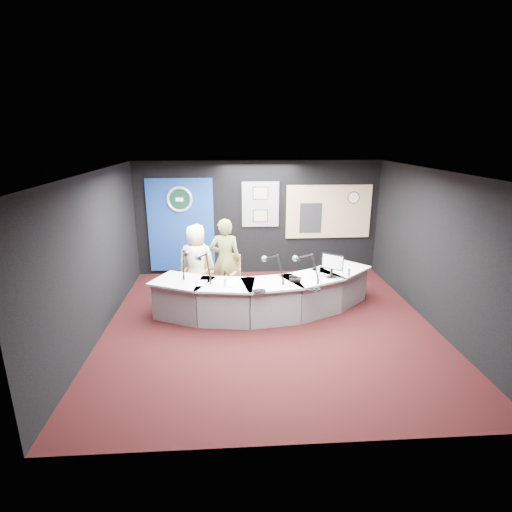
{
  "coord_description": "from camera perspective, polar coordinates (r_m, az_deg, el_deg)",
  "views": [
    {
      "loc": [
        -0.69,
        -6.69,
        3.41
      ],
      "look_at": [
        -0.2,
        0.8,
        1.1
      ],
      "focal_mm": 28.0,
      "sensor_mm": 36.0,
      "label": 1
    }
  ],
  "objects": [
    {
      "name": "ceiling",
      "position": [
        6.75,
        2.18,
        11.92
      ],
      "size": [
        6.0,
        6.0,
        0.02
      ],
      "primitive_type": "cube",
      "color": "silver",
      "rests_on": "ground"
    },
    {
      "name": "backdrop_panel",
      "position": [
        9.97,
        -10.65,
        4.29
      ],
      "size": [
        1.6,
        0.05,
        2.3
      ],
      "primitive_type": "cube",
      "color": "navy",
      "rests_on": "wall_back"
    },
    {
      "name": "person_man",
      "position": [
        8.57,
        -8.48,
        -0.77
      ],
      "size": [
        0.86,
        0.64,
        1.61
      ],
      "primitive_type": "imported",
      "rotation": [
        0.0,
        0.0,
        2.97
      ],
      "color": "#FFFACB",
      "rests_on": "ground"
    },
    {
      "name": "booth_glow",
      "position": [
        10.12,
        10.33,
        6.24
      ],
      "size": [
        2.0,
        0.02,
        1.2
      ],
      "primitive_type": "cube",
      "color": "beige",
      "rests_on": "booth_window_frame"
    },
    {
      "name": "wall_clock",
      "position": [
        10.21,
        13.76,
        8.11
      ],
      "size": [
        0.28,
        0.01,
        0.28
      ],
      "primitive_type": "cylinder",
      "rotation": [
        1.57,
        0.0,
        0.0
      ],
      "color": "white",
      "rests_on": "booth_window_frame"
    },
    {
      "name": "paper_stack",
      "position": [
        7.49,
        -7.98,
        -3.83
      ],
      "size": [
        0.27,
        0.34,
        0.0
      ],
      "primitive_type": "cube",
      "rotation": [
        0.0,
        0.0,
        -0.2
      ],
      "color": "white",
      "rests_on": "broadcast_desk"
    },
    {
      "name": "pinboard",
      "position": [
        9.83,
        0.63,
        7.38
      ],
      "size": [
        0.9,
        0.04,
        1.1
      ],
      "primitive_type": "cube",
      "color": "slate",
      "rests_on": "wall_back"
    },
    {
      "name": "framed_photo_lower",
      "position": [
        9.85,
        0.64,
        5.74
      ],
      "size": [
        0.34,
        0.02,
        0.27
      ],
      "primitive_type": "cube",
      "color": "gray",
      "rests_on": "pinboard"
    },
    {
      "name": "equipment_rack",
      "position": [
        10.04,
        7.81,
        5.39
      ],
      "size": [
        0.55,
        0.02,
        0.75
      ],
      "primitive_type": "cube",
      "color": "black",
      "rests_on": "booth_window_frame"
    },
    {
      "name": "draped_jacket",
      "position": [
        8.86,
        -8.97,
        -1.46
      ],
      "size": [
        0.51,
        0.26,
        0.7
      ],
      "primitive_type": "cube",
      "rotation": [
        0.0,
        0.0,
        -0.34
      ],
      "color": "#696459",
      "rests_on": "armchair_left"
    },
    {
      "name": "wall_right",
      "position": [
        7.9,
        24.26,
        0.83
      ],
      "size": [
        0.02,
        6.0,
        2.8
      ],
      "primitive_type": "cube",
      "color": "black",
      "rests_on": "ground"
    },
    {
      "name": "wall_back",
      "position": [
        9.92,
        0.32,
        5.41
      ],
      "size": [
        6.0,
        0.02,
        2.8
      ],
      "primitive_type": "cube",
      "color": "black",
      "rests_on": "ground"
    },
    {
      "name": "notepad",
      "position": [
        7.46,
        -3.88,
        -3.8
      ],
      "size": [
        0.32,
        0.37,
        0.0
      ],
      "primitive_type": "cube",
      "rotation": [
        0.0,
        0.0,
        -0.37
      ],
      "color": "white",
      "rests_on": "broadcast_desk"
    },
    {
      "name": "boom_mic_d",
      "position": [
        7.58,
        7.22,
        -1.16
      ],
      "size": [
        0.47,
        0.63,
        0.6
      ],
      "primitive_type": null,
      "color": "black",
      "rests_on": "broadcast_desk"
    },
    {
      "name": "boom_mic_a",
      "position": [
        7.89,
        -10.11,
        -0.56
      ],
      "size": [
        0.16,
        0.74,
        0.6
      ],
      "primitive_type": null,
      "color": "black",
      "rests_on": "broadcast_desk"
    },
    {
      "name": "ground",
      "position": [
        7.54,
        1.94,
        -9.79
      ],
      "size": [
        6.0,
        6.0,
        0.0
      ],
      "primitive_type": "plane",
      "color": "black",
      "rests_on": "ground"
    },
    {
      "name": "person_woman",
      "position": [
        8.36,
        -4.4,
        -0.55
      ],
      "size": [
        0.69,
        0.51,
        1.76
      ],
      "primitive_type": "imported",
      "rotation": [
        0.0,
        0.0,
        3.0
      ],
      "color": "brown",
      "rests_on": "ground"
    },
    {
      "name": "computer_monitor",
      "position": [
        7.74,
        10.84,
        -0.8
      ],
      "size": [
        0.35,
        0.27,
        0.29
      ],
      "primitive_type": "cube",
      "rotation": [
        0.0,
        0.0,
        -0.64
      ],
      "color": "black",
      "rests_on": "broadcast_desk"
    },
    {
      "name": "agency_seal",
      "position": [
        9.81,
        -10.89,
        7.95
      ],
      "size": [
        0.63,
        0.07,
        0.63
      ],
      "primitive_type": "torus",
      "rotation": [
        1.57,
        0.0,
        0.0
      ],
      "color": "silver",
      "rests_on": "backdrop_panel"
    },
    {
      "name": "headphones_near",
      "position": [
        7.15,
        8.29,
        -4.75
      ],
      "size": [
        0.19,
        0.19,
        0.03
      ],
      "primitive_type": "torus",
      "color": "black",
      "rests_on": "broadcast_desk"
    },
    {
      "name": "boom_mic_b",
      "position": [
        7.6,
        -7.46,
        -1.12
      ],
      "size": [
        0.38,
        0.68,
        0.6
      ],
      "primitive_type": null,
      "color": "black",
      "rests_on": "broadcast_desk"
    },
    {
      "name": "booth_window_frame",
      "position": [
        10.13,
        10.32,
        6.25
      ],
      "size": [
        2.12,
        0.06,
        1.32
      ],
      "primitive_type": "cube",
      "color": "tan",
      "rests_on": "wall_back"
    },
    {
      "name": "boom_mic_c",
      "position": [
        7.48,
        2.52,
        -1.29
      ],
      "size": [
        0.42,
        0.66,
        0.6
      ],
      "primitive_type": null,
      "color": "black",
      "rests_on": "broadcast_desk"
    },
    {
      "name": "wall_front",
      "position": [
        4.26,
        6.16,
        -11.15
      ],
      "size": [
        6.0,
        0.02,
        2.8
      ],
      "primitive_type": "cube",
      "color": "black",
      "rests_on": "ground"
    },
    {
      "name": "water_bottles",
      "position": [
        7.53,
        4.75,
        -2.9
      ],
      "size": [
        2.45,
        0.52,
        0.18
      ],
      "primitive_type": null,
      "color": "silver",
      "rests_on": "broadcast_desk"
    },
    {
      "name": "armchair_right",
      "position": [
        8.5,
        -4.33,
        -3.32
      ],
      "size": [
        0.68,
        0.68,
        0.9
      ],
      "primitive_type": null,
      "rotation": [
        0.0,
        0.0,
        -0.47
      ],
      "color": "tan",
      "rests_on": "ground"
    },
    {
      "name": "framed_photo_upper",
      "position": [
        9.76,
        0.65,
        8.97
      ],
      "size": [
        0.34,
        0.02,
        0.27
      ],
      "primitive_type": "cube",
      "color": "gray",
      "rests_on": "pinboard"
    },
    {
      "name": "seal_center",
      "position": [
        9.82,
        -10.89,
        7.95
      ],
      "size": [
        0.48,
        0.01,
        0.48
      ],
      "primitive_type": "cylinder",
      "rotation": [
        1.57,
        0.0,
        0.0
      ],
      "color": "black",
      "rests_on": "backdrop_panel"
    },
    {
      "name": "headphones_far",
      "position": [
        7.02,
        0.45,
        -4.99
      ],
      "size": [
        0.24,
        0.24,
        0.04
      ],
      "primitive_type": "torus",
      "color": "black",
      "rests_on": "broadcast_desk"
    },
    {
      "name": "armchair_left",
      "position": [
        8.66,
        -8.4,
        -2.55
      ],
      "size": [
        0.75,
        0.75,
        1.05
      ],
      "primitive_type": null,
      "rotation": [
        0.0,
        0.0,
        -0.34
      ],
      "color": "tan",
      "rests_on": "ground"
    },
    {
      "name": "wall_left",
      "position": [
        7.36,
        -21.89,
        -0.01
      ],
      "size": [
        0.02,
        6.0,
        2.8
      ],
      "primitive_type": "cube",
      "color": "black",
      "rests_on": "ground"
    },
    {
      "name": "desk_phone",
      "position": [
        7.58,
        5.64,
        -3.32
      ],
      "size": [
        0.25,
        0.22,
        0.05
      ],
      "primitive_type": "cube",
      "rotation": [
        0.0,
        0.0,
        -0.29
      ],
      "color": "black",
      "rests_on": "broadcast_desk"
    },
    {
      "name": "broadcast_desk",
      "position": [
        7.87,
        1.21,
        -5.56
      ],
      "size": [
        4.5,
        1.9,
        0.75
      ],
      "primitive_type": null,
      "color": "silver",
      "rests_on": "ground"
    }
  ]
}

